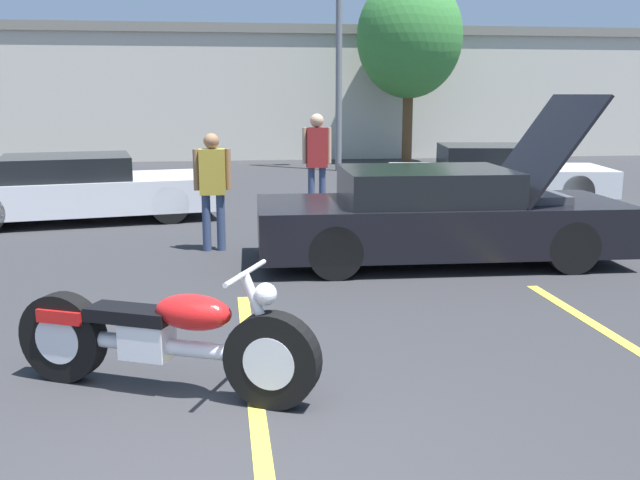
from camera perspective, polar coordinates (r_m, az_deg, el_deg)
The scene contains 9 objects.
parking_stripe_middle at distance 5.41m, azimuth -5.25°, elevation -12.07°, with size 0.12×5.11×0.01m, color yellow.
far_building at distance 25.86m, azimuth -8.34°, elevation 11.86°, with size 32.00×4.20×4.40m.
tree_background at distance 23.05m, azimuth 7.17°, elevation 15.80°, with size 3.26×3.26×5.78m.
motorcycle at distance 5.38m, azimuth -12.47°, elevation -7.73°, with size 2.25×1.17×0.98m.
show_car_hood_open at distance 9.45m, azimuth 9.57°, elevation 1.92°, with size 4.79×1.99×2.17m.
parked_car_right_row at distance 15.16m, azimuth 13.89°, elevation 5.12°, with size 4.63×2.58×1.15m.
parked_car_mid_row at distance 13.13m, azimuth -18.86°, elevation 3.90°, with size 4.92×2.67×1.13m.
spectator_near_motorcycle at distance 12.71m, azimuth -0.25°, elevation 6.79°, with size 0.52×0.24×1.83m.
spectator_by_show_car at distance 10.03m, azimuth -8.59°, elevation 4.63°, with size 0.52×0.22×1.65m.
Camera 1 is at (0.10, -3.38, 2.17)m, focal length 40.00 mm.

